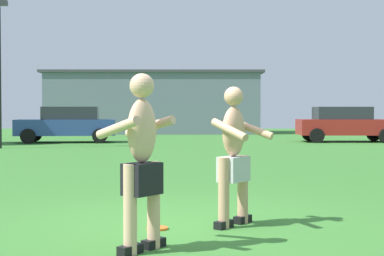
# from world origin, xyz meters

# --- Properties ---
(ground_plane) EXTENTS (80.00, 80.00, 0.00)m
(ground_plane) POSITION_xyz_m (0.00, 0.00, 0.00)
(ground_plane) COLOR #38752D
(player_near) EXTENTS (0.77, 0.81, 1.65)m
(player_near) POSITION_xyz_m (0.70, -0.11, 0.87)
(player_near) COLOR black
(player_near) RESTS_ON ground_plane
(player_in_black) EXTENTS (0.79, 0.81, 1.73)m
(player_in_black) POSITION_xyz_m (-0.30, -1.36, 0.91)
(player_in_black) COLOR black
(player_in_black) RESTS_ON ground_plane
(frisbee) EXTENTS (0.25, 0.25, 0.03)m
(frisbee) POSITION_xyz_m (-0.20, -0.32, 0.01)
(frisbee) COLOR orange
(frisbee) RESTS_ON ground_plane
(car_red_near_post) EXTENTS (4.33, 2.09, 1.58)m
(car_red_near_post) POSITION_xyz_m (7.24, 19.09, 0.82)
(car_red_near_post) COLOR maroon
(car_red_near_post) RESTS_ON ground_plane
(car_blue_mid_lot) EXTENTS (4.47, 2.40, 1.58)m
(car_blue_mid_lot) POSITION_xyz_m (-5.19, 18.72, 0.82)
(car_blue_mid_lot) COLOR #2D478C
(car_blue_mid_lot) RESTS_ON ground_plane
(outbuilding_behind_lot) EXTENTS (13.48, 6.03, 3.86)m
(outbuilding_behind_lot) POSITION_xyz_m (-2.01, 30.34, 1.94)
(outbuilding_behind_lot) COLOR slate
(outbuilding_behind_lot) RESTS_ON ground_plane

